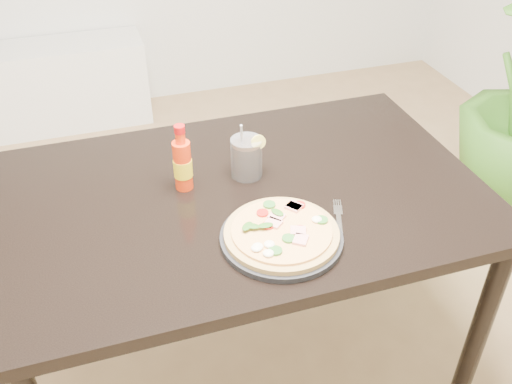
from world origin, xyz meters
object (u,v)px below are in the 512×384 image
object	(u,v)px
fork	(339,219)
plate	(281,238)
dining_table	(244,214)
cola_cup	(247,158)
pizza	(282,232)
hot_sauce_bottle	(183,164)
media_console	(25,90)

from	to	relation	value
fork	plate	bearing A→B (deg)	-149.45
dining_table	cola_cup	distance (m)	0.17
dining_table	pizza	world-z (taller)	pizza
cola_cup	dining_table	bearing A→B (deg)	-113.39
cola_cup	fork	distance (m)	0.34
plate	hot_sauce_bottle	bearing A→B (deg)	121.47
plate	cola_cup	xyz separation A→B (m)	(0.00, 0.32, 0.05)
dining_table	plate	world-z (taller)	plate
cola_cup	fork	bearing A→B (deg)	-58.80
cola_cup	media_console	xyz separation A→B (m)	(-0.77, 1.94, -0.56)
plate	cola_cup	size ratio (longest dim) A/B	1.75
hot_sauce_bottle	media_console	world-z (taller)	hot_sauce_bottle
pizza	fork	world-z (taller)	pizza
plate	media_console	distance (m)	2.44
pizza	fork	distance (m)	0.18
hot_sauce_bottle	cola_cup	size ratio (longest dim) A/B	1.12
dining_table	pizza	bearing A→B (deg)	-82.56
media_console	hot_sauce_bottle	bearing A→B (deg)	-73.60
dining_table	plate	bearing A→B (deg)	-82.58
plate	pizza	size ratio (longest dim) A/B	1.07
pizza	hot_sauce_bottle	size ratio (longest dim) A/B	1.45
plate	cola_cup	world-z (taller)	cola_cup
cola_cup	media_console	world-z (taller)	cola_cup
dining_table	hot_sauce_bottle	bearing A→B (deg)	155.64
fork	media_console	xyz separation A→B (m)	(-0.94, 2.23, -0.50)
dining_table	pizza	distance (m)	0.27
dining_table	cola_cup	world-z (taller)	cola_cup
hot_sauce_bottle	fork	size ratio (longest dim) A/B	1.14
media_console	fork	bearing A→B (deg)	-67.10
cola_cup	hot_sauce_bottle	bearing A→B (deg)	-177.90
pizza	hot_sauce_bottle	distance (m)	0.37
dining_table	media_console	size ratio (longest dim) A/B	1.00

